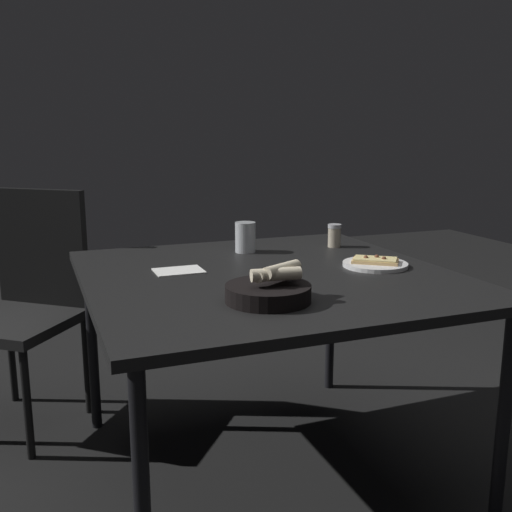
{
  "coord_description": "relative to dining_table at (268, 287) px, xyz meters",
  "views": [
    {
      "loc": [
        0.72,
        1.76,
        1.18
      ],
      "look_at": [
        0.08,
        0.09,
        0.8
      ],
      "focal_mm": 41.65,
      "sensor_mm": 36.0,
      "label": 1
    }
  ],
  "objects": [
    {
      "name": "pizza_plate",
      "position": [
        -0.38,
        0.05,
        0.06
      ],
      "size": [
        0.22,
        0.22,
        0.04
      ],
      "color": "white",
      "rests_on": "dining_table"
    },
    {
      "name": "pepper_shaker",
      "position": [
        -0.42,
        -0.31,
        0.09
      ],
      "size": [
        0.05,
        0.05,
        0.09
      ],
      "color": "#BFB299",
      "rests_on": "dining_table"
    },
    {
      "name": "chair_near",
      "position": [
        0.76,
        -0.71,
        -0.13
      ],
      "size": [
        0.62,
        0.62,
        0.94
      ],
      "color": "black",
      "rests_on": "ground"
    },
    {
      "name": "dining_table",
      "position": [
        0.0,
        0.0,
        0.0
      ],
      "size": [
        1.18,
        1.19,
        0.72
      ],
      "color": "black",
      "rests_on": "ground"
    },
    {
      "name": "napkin",
      "position": [
        0.27,
        -0.12,
        0.05
      ],
      "size": [
        0.16,
        0.12,
        0.0
      ],
      "color": "white",
      "rests_on": "dining_table"
    },
    {
      "name": "bread_basket",
      "position": [
        0.12,
        0.31,
        0.08
      ],
      "size": [
        0.24,
        0.24,
        0.1
      ],
      "color": "black",
      "rests_on": "dining_table"
    },
    {
      "name": "ground",
      "position": [
        0.0,
        0.0,
        -0.67
      ],
      "size": [
        8.0,
        8.0,
        0.0
      ],
      "primitive_type": "plane",
      "color": "black"
    },
    {
      "name": "beer_glass",
      "position": [
        -0.05,
        -0.35,
        0.1
      ],
      "size": [
        0.08,
        0.08,
        0.12
      ],
      "color": "silver",
      "rests_on": "dining_table"
    }
  ]
}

